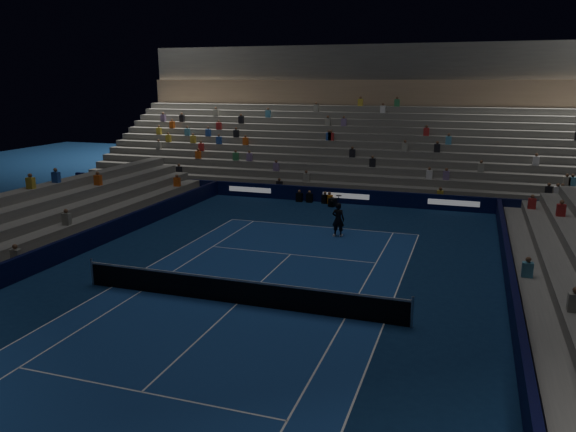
% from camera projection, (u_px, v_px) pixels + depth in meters
% --- Properties ---
extents(ground, '(90.00, 90.00, 0.00)m').
position_uv_depth(ground, '(237.00, 304.00, 20.79)').
color(ground, '#0C2349').
rests_on(ground, ground).
extents(court_surface, '(10.97, 23.77, 0.01)m').
position_uv_depth(court_surface, '(237.00, 304.00, 20.79)').
color(court_surface, navy).
rests_on(court_surface, ground).
extents(sponsor_barrier_far, '(44.00, 0.25, 1.00)m').
position_uv_depth(sponsor_barrier_far, '(346.00, 196.00, 37.72)').
color(sponsor_barrier_far, '#080D33').
rests_on(sponsor_barrier_far, ground).
extents(sponsor_barrier_east, '(0.25, 37.00, 1.00)m').
position_uv_depth(sponsor_barrier_east, '(517.00, 327.00, 17.69)').
color(sponsor_barrier_east, black).
rests_on(sponsor_barrier_east, ground).
extents(sponsor_barrier_west, '(0.25, 37.00, 1.00)m').
position_uv_depth(sponsor_barrier_west, '(27.00, 265.00, 23.65)').
color(sponsor_barrier_west, black).
rests_on(sponsor_barrier_west, ground).
extents(grandstand_main, '(44.00, 15.20, 11.20)m').
position_uv_depth(grandstand_main, '(372.00, 140.00, 45.70)').
color(grandstand_main, slate).
rests_on(grandstand_main, ground).
extents(tennis_net, '(12.90, 0.10, 1.10)m').
position_uv_depth(tennis_net, '(237.00, 291.00, 20.67)').
color(tennis_net, '#B2B2B7').
rests_on(tennis_net, ground).
extents(tennis_player, '(0.69, 0.47, 1.85)m').
position_uv_depth(tennis_player, '(338.00, 219.00, 29.63)').
color(tennis_player, black).
rests_on(tennis_player, ground).
extents(broadcast_camera, '(0.56, 0.93, 0.55)m').
position_uv_depth(broadcast_camera, '(332.00, 202.00, 36.84)').
color(broadcast_camera, black).
rests_on(broadcast_camera, ground).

